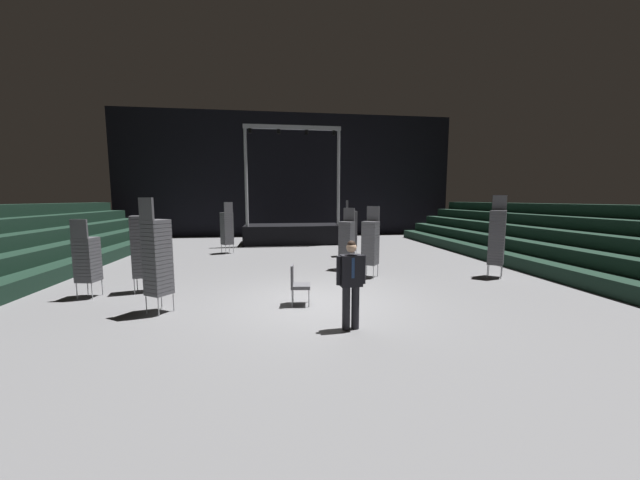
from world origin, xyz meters
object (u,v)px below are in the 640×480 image
object	(u,v)px
chair_stack_rear_right	(347,239)
chair_stack_rear_centre	(227,228)
chair_stack_front_left	(87,258)
chair_stack_mid_left	(142,245)
chair_stack_front_right	(157,256)
chair_stack_rear_left	(351,228)
chair_stack_mid_centre	(370,242)
loose_chair_near_man	(298,282)
man_with_tie	(351,280)
stage_riser	(293,231)
chair_stack_mid_right	(497,237)

from	to	relation	value
chair_stack_rear_right	chair_stack_rear_centre	distance (m)	6.21
chair_stack_front_left	chair_stack_rear_right	world-z (taller)	chair_stack_rear_right
chair_stack_front_left	chair_stack_mid_left	xyz separation A→B (m)	(1.16, 0.35, 0.25)
chair_stack_front_left	chair_stack_front_right	bearing A→B (deg)	-25.14
chair_stack_front_right	chair_stack_rear_left	bearing A→B (deg)	83.29
chair_stack_mid_centre	loose_chair_near_man	xyz separation A→B (m)	(-2.45, -2.53, -0.58)
man_with_tie	chair_stack_rear_centre	bearing A→B (deg)	-74.46
chair_stack_front_right	chair_stack_mid_left	size ratio (longest dim) A/B	1.00
stage_riser	loose_chair_near_man	size ratio (longest dim) A/B	6.52
man_with_tie	stage_riser	bearing A→B (deg)	-92.85
chair_stack_rear_right	stage_riser	bearing A→B (deg)	-43.54
chair_stack_rear_left	chair_stack_rear_centre	world-z (taller)	chair_stack_rear_left
chair_stack_mid_right	chair_stack_rear_left	xyz separation A→B (m)	(-3.60, 4.53, -0.08)
chair_stack_front_left	chair_stack_mid_left	size ratio (longest dim) A/B	0.79
chair_stack_front_right	chair_stack_rear_centre	xyz separation A→B (m)	(0.36, 8.10, -0.08)
chair_stack_front_left	chair_stack_rear_right	size ratio (longest dim) A/B	0.92
chair_stack_rear_left	chair_stack_mid_left	bearing A→B (deg)	-49.61
chair_stack_mid_centre	chair_stack_rear_right	bearing A→B (deg)	-31.15
man_with_tie	chair_stack_front_right	size ratio (longest dim) A/B	0.68
stage_riser	chair_stack_rear_left	world-z (taller)	stage_riser
chair_stack_mid_centre	chair_stack_front_right	bearing A→B (deg)	63.73
loose_chair_near_man	chair_stack_mid_left	bearing A→B (deg)	-106.67
chair_stack_front_left	chair_stack_rear_left	world-z (taller)	chair_stack_rear_left
chair_stack_mid_centre	chair_stack_rear_centre	world-z (taller)	chair_stack_rear_centre
chair_stack_rear_right	loose_chair_near_man	world-z (taller)	chair_stack_rear_right
chair_stack_rear_left	loose_chair_near_man	bearing A→B (deg)	-18.43
chair_stack_front_left	chair_stack_front_right	world-z (taller)	chair_stack_front_right
stage_riser	chair_stack_mid_centre	bearing A→B (deg)	-77.09
stage_riser	loose_chair_near_man	xyz separation A→B (m)	(-0.47, -11.16, -0.12)
man_with_tie	chair_stack_mid_centre	bearing A→B (deg)	-115.30
stage_riser	chair_stack_front_left	bearing A→B (deg)	-119.59
chair_stack_mid_right	chair_stack_rear_left	world-z (taller)	chair_stack_mid_right
stage_riser	chair_stack_mid_right	bearing A→B (deg)	-57.33
chair_stack_mid_left	chair_stack_mid_centre	distance (m)	6.48
man_with_tie	chair_stack_mid_left	distance (m)	5.86
chair_stack_mid_centre	chair_stack_rear_left	size ratio (longest dim) A/B	0.93
man_with_tie	chair_stack_front_right	world-z (taller)	chair_stack_front_right
stage_riser	chair_stack_mid_left	size ratio (longest dim) A/B	2.49
stage_riser	man_with_tie	world-z (taller)	stage_riser
chair_stack_rear_right	loose_chair_near_man	bearing A→B (deg)	97.59
chair_stack_mid_centre	chair_stack_mid_left	bearing A→B (deg)	45.34
man_with_tie	chair_stack_mid_right	bearing A→B (deg)	-151.14
man_with_tie	chair_stack_front_left	size ratio (longest dim) A/B	0.86
chair_stack_mid_right	chair_stack_mid_centre	xyz separation A→B (m)	(-3.90, 0.53, -0.17)
chair_stack_mid_left	chair_stack_mid_centre	world-z (taller)	chair_stack_mid_left
chair_stack_rear_centre	loose_chair_near_man	size ratio (longest dim) A/B	2.44
chair_stack_front_right	chair_stack_mid_right	distance (m)	9.59
chair_stack_mid_left	chair_stack_rear_left	world-z (taller)	chair_stack_mid_left
chair_stack_mid_left	chair_stack_rear_right	size ratio (longest dim) A/B	1.16
man_with_tie	chair_stack_rear_centre	distance (m)	10.20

